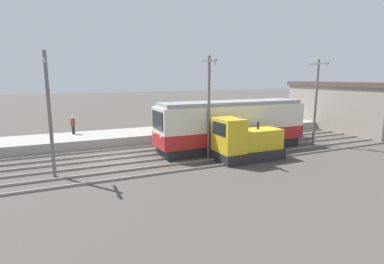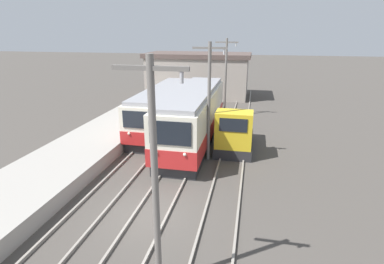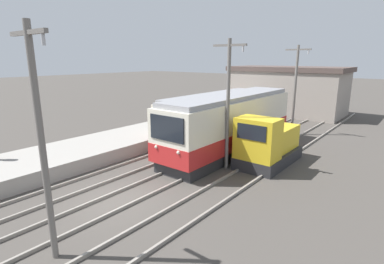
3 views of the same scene
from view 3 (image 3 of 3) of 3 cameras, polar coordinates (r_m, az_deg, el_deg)
ground_plane at (r=14.08m, az=-14.29°, el=-12.44°), size 200.00×200.00×0.00m
platform_left at (r=18.99m, az=-25.95°, el=-5.12°), size 4.50×54.00×0.83m
track_left at (r=16.05m, az=-20.03°, el=-9.24°), size 1.54×60.00×0.14m
track_center at (r=13.91m, az=-13.79°, el=-12.44°), size 1.54×60.00×0.14m
track_right at (r=11.91m, az=-4.49°, el=-16.80°), size 1.54×60.00×0.14m
commuter_train_left at (r=23.51m, az=4.60°, el=2.74°), size 2.84×11.33×3.47m
commuter_train_center at (r=19.99m, az=7.34°, el=1.19°), size 2.84×12.37×3.87m
shunting_locomotive at (r=18.16m, az=14.19°, el=-2.33°), size 2.40×4.81×3.00m
catenary_mast_near at (r=9.62m, az=-26.79°, el=-1.12°), size 2.00×0.20×7.15m
catenary_mast_mid at (r=16.46m, az=6.90°, el=5.94°), size 2.00×0.20×7.15m
catenary_mast_far at (r=25.56m, az=19.07°, el=8.08°), size 2.00×0.20×7.15m
station_building at (r=35.98m, az=17.66°, el=7.64°), size 12.60×6.30×5.24m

